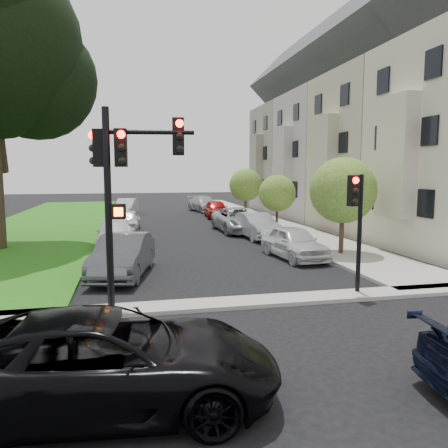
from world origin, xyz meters
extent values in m
plane|color=black|center=(0.00, 0.00, 0.00)|extent=(140.00, 140.00, 0.00)
cube|color=#295C11|center=(-9.00, 24.00, 0.06)|extent=(8.00, 44.00, 0.12)
cube|color=#A4A08C|center=(6.75, 24.00, 0.06)|extent=(3.50, 44.00, 0.12)
cube|color=#A4A08C|center=(0.00, 2.00, 0.06)|extent=(60.00, 1.00, 0.12)
cube|color=#B5AFA0|center=(8.65, 8.00, 4.50)|extent=(0.70, 2.20, 5.50)
cube|color=black|center=(8.95, 8.00, 5.50)|extent=(0.08, 3.60, 6.00)
cube|color=#A49C93|center=(12.50, 15.50, 5.00)|extent=(7.00, 7.40, 10.00)
cube|color=#454545|center=(12.50, 15.50, 12.47)|extent=(7.00, 7.55, 7.00)
cube|color=#A49C93|center=(8.65, 15.50, 4.50)|extent=(0.70, 2.20, 5.50)
cube|color=black|center=(8.95, 15.50, 5.50)|extent=(0.08, 3.60, 6.00)
cube|color=beige|center=(12.50, 23.00, 5.00)|extent=(7.00, 7.40, 10.00)
cube|color=#454545|center=(12.50, 23.00, 12.47)|extent=(7.00, 7.55, 7.00)
cube|color=beige|center=(8.65, 23.00, 4.50)|extent=(0.70, 2.20, 5.50)
cube|color=black|center=(8.95, 23.00, 5.50)|extent=(0.08, 3.60, 6.00)
cube|color=gray|center=(12.50, 30.50, 5.00)|extent=(7.00, 7.40, 10.00)
cube|color=#454545|center=(12.50, 30.50, 12.47)|extent=(7.00, 7.55, 7.00)
cube|color=gray|center=(8.65, 30.50, 4.50)|extent=(0.70, 2.20, 5.50)
cube|color=black|center=(8.95, 30.50, 5.50)|extent=(0.08, 3.60, 6.00)
sphere|color=black|center=(-7.65, 13.91, 8.38)|extent=(5.96, 5.96, 5.96)
cylinder|color=black|center=(6.20, 8.24, 1.07)|extent=(0.21, 0.21, 2.14)
sphere|color=#406420|center=(6.20, 8.24, 2.99)|extent=(2.99, 2.99, 2.99)
cylinder|color=black|center=(6.20, 17.22, 0.86)|extent=(0.17, 0.17, 1.73)
sphere|color=#406420|center=(6.20, 17.22, 2.42)|extent=(2.42, 2.42, 2.42)
cylinder|color=black|center=(6.20, 25.20, 0.97)|extent=(0.19, 0.19, 1.94)
sphere|color=#406420|center=(6.20, 25.20, 2.72)|extent=(2.72, 2.72, 2.72)
cylinder|color=black|center=(-3.80, 2.20, 2.77)|extent=(0.21, 0.21, 5.53)
cylinder|color=black|center=(-2.63, 2.20, 4.89)|extent=(2.34, 0.41, 0.13)
cube|color=black|center=(-3.43, 2.20, 4.47)|extent=(0.35, 0.31, 1.01)
cube|color=black|center=(-1.88, 2.20, 4.79)|extent=(0.35, 0.31, 1.01)
cube|color=black|center=(-4.01, 2.47, 4.47)|extent=(0.31, 0.35, 1.01)
sphere|color=#FF0C05|center=(-3.43, 2.04, 4.81)|extent=(0.21, 0.21, 0.21)
sphere|color=black|center=(-3.43, 2.04, 4.13)|extent=(0.21, 0.21, 0.21)
cube|color=black|center=(-3.53, 2.20, 2.77)|extent=(0.40, 0.31, 0.40)
cube|color=#FF5905|center=(-3.53, 2.05, 2.77)|extent=(0.23, 0.03, 0.23)
cylinder|color=black|center=(3.67, 2.20, 1.88)|extent=(0.16, 0.16, 3.76)
cube|color=black|center=(3.42, 2.20, 3.26)|extent=(0.34, 0.30, 0.94)
sphere|color=#FF0C05|center=(3.42, 2.05, 3.58)|extent=(0.20, 0.20, 0.20)
imported|color=black|center=(-3.67, -2.90, 0.79)|extent=(5.88, 3.07, 1.58)
imported|color=silver|center=(3.83, 8.04, 0.72)|extent=(2.14, 4.37, 1.44)
imported|color=#999BA0|center=(3.89, 14.09, 0.74)|extent=(1.95, 4.60, 1.48)
imported|color=#999BA0|center=(3.51, 16.91, 0.76)|extent=(2.76, 5.60, 1.53)
imported|color=maroon|center=(3.77, 25.51, 0.74)|extent=(2.07, 4.46, 1.48)
imported|color=#999BA0|center=(3.76, 31.39, 0.73)|extent=(3.02, 5.37, 1.47)
imported|color=#3F4247|center=(-3.52, 6.28, 0.77)|extent=(2.56, 4.93, 1.55)
imported|color=silver|center=(-3.98, 12.78, 0.68)|extent=(2.06, 4.74, 1.36)
imported|color=silver|center=(-3.44, 18.99, 0.68)|extent=(1.89, 4.08, 1.35)
imported|color=silver|center=(-3.56, 29.63, 0.72)|extent=(2.23, 4.55, 1.43)
camera|label=1|loc=(-3.23, -9.92, 3.84)|focal=35.00mm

